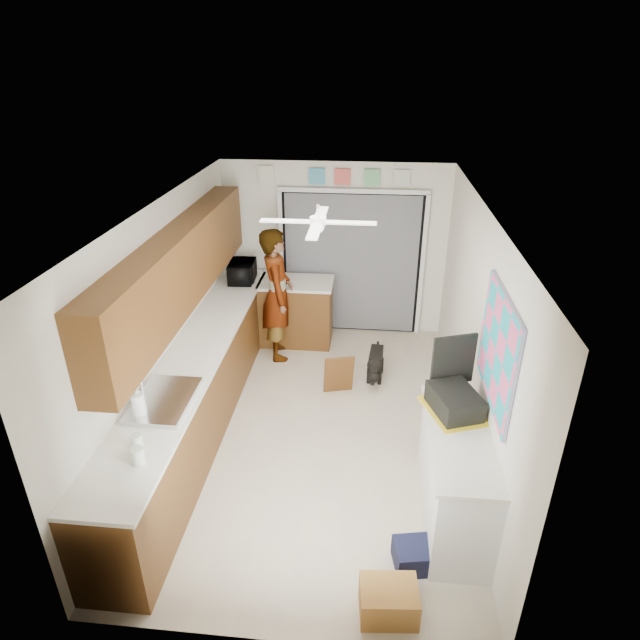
{
  "coord_description": "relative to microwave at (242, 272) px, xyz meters",
  "views": [
    {
      "loc": [
        0.53,
        -4.87,
        3.78
      ],
      "look_at": [
        0.0,
        0.4,
        1.15
      ],
      "focal_mm": 30.0,
      "sensor_mm": 36.0,
      "label": 1
    }
  ],
  "objects": [
    {
      "name": "floor",
      "position": [
        1.24,
        -1.95,
        -1.08
      ],
      "size": [
        5.0,
        5.0,
        0.0
      ],
      "primitive_type": "plane",
      "color": "#C2B19C",
      "rests_on": "ground"
    },
    {
      "name": "ceiling",
      "position": [
        1.24,
        -1.95,
        1.42
      ],
      "size": [
        5.0,
        5.0,
        0.0
      ],
      "primitive_type": "plane",
      "rotation": [
        3.14,
        0.0,
        0.0
      ],
      "color": "white",
      "rests_on": "ground"
    },
    {
      "name": "wall_back",
      "position": [
        1.24,
        0.55,
        0.17
      ],
      "size": [
        3.2,
        0.0,
        3.2
      ],
      "primitive_type": "plane",
      "rotation": [
        1.57,
        0.0,
        0.0
      ],
      "color": "white",
      "rests_on": "ground"
    },
    {
      "name": "wall_front",
      "position": [
        1.24,
        -4.45,
        0.17
      ],
      "size": [
        3.2,
        0.0,
        3.2
      ],
      "primitive_type": "plane",
      "rotation": [
        -1.57,
        0.0,
        0.0
      ],
      "color": "white",
      "rests_on": "ground"
    },
    {
      "name": "wall_left",
      "position": [
        -0.36,
        -1.95,
        0.17
      ],
      "size": [
        0.0,
        5.0,
        5.0
      ],
      "primitive_type": "plane",
      "rotation": [
        1.57,
        0.0,
        1.57
      ],
      "color": "white",
      "rests_on": "ground"
    },
    {
      "name": "wall_right",
      "position": [
        2.84,
        -1.95,
        0.17
      ],
      "size": [
        0.0,
        5.0,
        5.0
      ],
      "primitive_type": "plane",
      "rotation": [
        1.57,
        0.0,
        -1.57
      ],
      "color": "white",
      "rests_on": "ground"
    },
    {
      "name": "left_base_cabinets",
      "position": [
        -0.06,
        -1.95,
        -0.63
      ],
      "size": [
        0.6,
        4.8,
        0.9
      ],
      "primitive_type": "cube",
      "color": "brown",
      "rests_on": "floor"
    },
    {
      "name": "left_countertop",
      "position": [
        -0.05,
        -1.95,
        -0.16
      ],
      "size": [
        0.62,
        4.8,
        0.04
      ],
      "primitive_type": "cube",
      "color": "white",
      "rests_on": "left_base_cabinets"
    },
    {
      "name": "upper_cabinets",
      "position": [
        -0.2,
        -1.75,
        0.72
      ],
      "size": [
        0.32,
        4.0,
        0.8
      ],
      "primitive_type": "cube",
      "color": "brown",
      "rests_on": "wall_left"
    },
    {
      "name": "sink_basin",
      "position": [
        -0.05,
        -2.95,
        -0.12
      ],
      "size": [
        0.5,
        0.76,
        0.06
      ],
      "primitive_type": "cube",
      "color": "silver",
      "rests_on": "left_countertop"
    },
    {
      "name": "faucet",
      "position": [
        -0.24,
        -2.95,
        -0.03
      ],
      "size": [
        0.03,
        0.03,
        0.22
      ],
      "primitive_type": "cylinder",
      "color": "silver",
      "rests_on": "left_countertop"
    },
    {
      "name": "peninsula_base",
      "position": [
        0.74,
        0.05,
        -0.63
      ],
      "size": [
        1.0,
        0.6,
        0.9
      ],
      "primitive_type": "cube",
      "color": "brown",
      "rests_on": "floor"
    },
    {
      "name": "peninsula_top",
      "position": [
        0.74,
        0.05,
        -0.16
      ],
      "size": [
        1.04,
        0.64,
        0.04
      ],
      "primitive_type": "cube",
      "color": "white",
      "rests_on": "peninsula_base"
    },
    {
      "name": "back_opening_recess",
      "position": [
        1.49,
        0.52,
        -0.03
      ],
      "size": [
        2.0,
        0.06,
        2.1
      ],
      "primitive_type": "cube",
      "color": "black",
      "rests_on": "wall_back"
    },
    {
      "name": "curtain_panel",
      "position": [
        1.49,
        0.48,
        -0.03
      ],
      "size": [
        1.9,
        0.03,
        2.05
      ],
      "primitive_type": "cube",
      "color": "gray",
      "rests_on": "wall_back"
    },
    {
      "name": "door_trim_left",
      "position": [
        0.47,
        0.49,
        -0.03
      ],
      "size": [
        0.06,
        0.04,
        2.1
      ],
      "primitive_type": "cube",
      "color": "white",
      "rests_on": "wall_back"
    },
    {
      "name": "door_trim_right",
      "position": [
        2.51,
        0.49,
        -0.03
      ],
      "size": [
        0.06,
        0.04,
        2.1
      ],
      "primitive_type": "cube",
      "color": "white",
      "rests_on": "wall_back"
    },
    {
      "name": "door_trim_head",
      "position": [
        1.49,
        0.49,
        1.04
      ],
      "size": [
        2.1,
        0.04,
        0.06
      ],
      "primitive_type": "cube",
      "color": "white",
      "rests_on": "wall_back"
    },
    {
      "name": "header_frame_1",
      "position": [
        0.99,
        0.52,
        1.22
      ],
      "size": [
        0.22,
        0.02,
        0.22
      ],
      "primitive_type": "cube",
      "color": "#4A9FC7",
      "rests_on": "wall_back"
    },
    {
      "name": "header_frame_2",
      "position": [
        1.34,
        0.52,
        1.22
      ],
      "size": [
        0.22,
        0.02,
        0.22
      ],
      "primitive_type": "cube",
      "color": "#E05754",
      "rests_on": "wall_back"
    },
    {
      "name": "header_frame_3",
      "position": [
        1.74,
        0.52,
        1.22
      ],
      "size": [
        0.22,
        0.02,
        0.22
      ],
      "primitive_type": "cube",
      "color": "#6CBE83",
      "rests_on": "wall_back"
    },
    {
      "name": "header_frame_4",
      "position": [
        2.14,
        0.52,
        1.22
      ],
      "size": [
        0.22,
        0.02,
        0.22
      ],
      "primitive_type": "cube",
      "color": "silver",
      "rests_on": "wall_back"
    },
    {
      "name": "route66_sign",
      "position": [
        0.29,
        0.52,
        1.22
      ],
      "size": [
        0.22,
        0.02,
        0.26
      ],
      "primitive_type": "cube",
      "color": "silver",
      "rests_on": "wall_back"
    },
    {
      "name": "right_counter_base",
      "position": [
        2.59,
        -3.15,
        -0.63
      ],
      "size": [
        0.5,
        1.4,
        0.9
      ],
      "primitive_type": "cube",
      "color": "white",
      "rests_on": "floor"
    },
    {
      "name": "right_counter_top",
      "position": [
        2.58,
        -3.15,
        -0.16
      ],
      "size": [
        0.54,
        1.44,
        0.04
      ],
      "primitive_type": "cube",
      "color": "white",
      "rests_on": "right_counter_base"
    },
    {
      "name": "abstract_painting",
      "position": [
        2.82,
        -2.95,
        0.57
      ],
      "size": [
        0.03,
        1.15,
        0.95
      ],
      "primitive_type": "cube",
      "color": "#F25996",
      "rests_on": "wall_right"
    },
    {
      "name": "ceiling_fan",
      "position": [
        1.24,
        -1.75,
        1.24
      ],
      "size": [
        1.14,
        1.14,
        0.24
      ],
      "primitive_type": "cube",
      "color": "white",
      "rests_on": "ceiling"
    },
    {
      "name": "microwave",
      "position": [
        0.0,
        0.0,
        0.0
      ],
      "size": [
        0.37,
        0.52,
        0.28
      ],
      "primitive_type": "imported",
      "rotation": [
        0.0,
        0.0,
        1.63
      ],
      "color": "black",
      "rests_on": "left_countertop"
    },
    {
      "name": "soap_bottle",
      "position": [
        -0.18,
        -3.16,
        0.02
      ],
      "size": [
        0.12,
        0.12,
        0.31
      ],
      "primitive_type": "imported",
      "rotation": [
        0.0,
        0.0,
        0.02
      ],
      "color": "silver",
      "rests_on": "left_countertop"
    },
    {
      "name": "jar_a",
      "position": [
        0.05,
        -3.75,
        -0.07
      ],
      "size": [
        0.12,
        0.12,
        0.14
      ],
      "primitive_type": "cylinder",
      "rotation": [
        0.0,
        0.0,
        0.2
      ],
      "color": "silver",
      "rests_on": "left_countertop"
    },
    {
      "name": "jar_b",
      "position": [
        -0.03,
        -3.59,
        -0.07
      ],
      "size": [
        0.12,
        0.12,
        0.14
      ],
      "primitive_type": "cylinder",
      "rotation": [
        0.0,
        0.0,
        0.4
      ],
      "color": "silver",
      "rests_on": "left_countertop"
    },
    {
      "name": "paper_towel_roll",
      "position": [
        -0.17,
        -3.18,
        -0.02
      ],
      "size": [
        0.13,
        0.13,
        0.24
      ],
      "primitive_type": "cylinder",
      "rotation": [
        0.0,
        0.0,
        0.21
      ],
      "color": "white",
      "rests_on": "left_countertop"
    },
    {
      "name": "suitcase",
      "position": [
        2.56,
        -2.81,
        -0.04
      ],
      "size": [
        0.5,
        0.57,
        0.2
      ],
      "primitive_type": "cube",
      "rotation": [
        0.0,
        0.0,
        0.35
      ],
      "color": "black",
      "rests_on": "right_counter_top"
    },
    {
      "name": "suitcase_rim",
      "position": [
        2.56,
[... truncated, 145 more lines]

